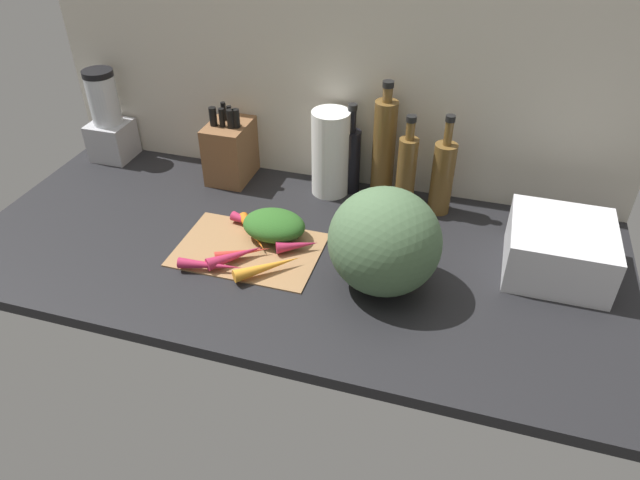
% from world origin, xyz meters
% --- Properties ---
extents(ground_plane, '(1.70, 0.80, 0.03)m').
position_xyz_m(ground_plane, '(0.00, 0.00, -0.01)').
color(ground_plane, black).
extents(wall_back, '(1.70, 0.03, 0.60)m').
position_xyz_m(wall_back, '(0.00, 0.39, 0.30)').
color(wall_back, beige).
rests_on(wall_back, ground_plane).
extents(cutting_board, '(0.37, 0.25, 0.01)m').
position_xyz_m(cutting_board, '(-0.10, -0.05, 0.00)').
color(cutting_board, '#997047').
rests_on(cutting_board, ground_plane).
extents(carrot_0, '(0.13, 0.09, 0.02)m').
position_xyz_m(carrot_0, '(-0.10, -0.09, 0.02)').
color(carrot_0, red).
rests_on(carrot_0, cutting_board).
extents(carrot_1, '(0.15, 0.14, 0.03)m').
position_xyz_m(carrot_1, '(-0.02, -0.13, 0.02)').
color(carrot_1, orange).
rests_on(carrot_1, cutting_board).
extents(carrot_2, '(0.11, 0.06, 0.03)m').
position_xyz_m(carrot_2, '(-0.14, 0.04, 0.02)').
color(carrot_2, '#B2264C').
rests_on(carrot_2, cutting_board).
extents(carrot_3, '(0.13, 0.13, 0.03)m').
position_xyz_m(carrot_3, '(-0.11, -0.11, 0.02)').
color(carrot_3, '#B2264C').
rests_on(carrot_3, cutting_board).
extents(carrot_4, '(0.11, 0.08, 0.03)m').
position_xyz_m(carrot_4, '(0.02, -0.02, 0.02)').
color(carrot_4, '#B2264C').
rests_on(carrot_4, cutting_board).
extents(carrot_5, '(0.16, 0.05, 0.03)m').
position_xyz_m(carrot_5, '(-0.16, -0.16, 0.02)').
color(carrot_5, '#B2264C').
rests_on(carrot_5, cutting_board).
extents(carrot_6, '(0.13, 0.14, 0.03)m').
position_xyz_m(carrot_6, '(-0.11, 0.00, 0.02)').
color(carrot_6, orange).
rests_on(carrot_6, cutting_board).
extents(carrot_greens_pile, '(0.17, 0.13, 0.07)m').
position_xyz_m(carrot_greens_pile, '(-0.06, 0.02, 0.04)').
color(carrot_greens_pile, '#2D6023').
rests_on(carrot_greens_pile, cutting_board).
extents(winter_squash, '(0.26, 0.25, 0.26)m').
position_xyz_m(winter_squash, '(0.25, -0.09, 0.13)').
color(winter_squash, '#4C6B47').
rests_on(winter_squash, ground_plane).
extents(knife_block, '(0.12, 0.17, 0.23)m').
position_xyz_m(knife_block, '(-0.30, 0.29, 0.09)').
color(knife_block, brown).
rests_on(knife_block, ground_plane).
extents(blender_appliance, '(0.12, 0.12, 0.29)m').
position_xyz_m(blender_appliance, '(-0.72, 0.30, 0.13)').
color(blender_appliance, '#B2B2B7').
rests_on(blender_appliance, ground_plane).
extents(paper_towel_roll, '(0.11, 0.11, 0.25)m').
position_xyz_m(paper_towel_roll, '(0.02, 0.30, 0.13)').
color(paper_towel_roll, white).
rests_on(paper_towel_roll, ground_plane).
extents(bottle_0, '(0.06, 0.06, 0.27)m').
position_xyz_m(bottle_0, '(0.07, 0.32, 0.11)').
color(bottle_0, black).
rests_on(bottle_0, ground_plane).
extents(bottle_1, '(0.07, 0.07, 0.35)m').
position_xyz_m(bottle_1, '(0.17, 0.32, 0.15)').
color(bottle_1, brown).
rests_on(bottle_1, ground_plane).
extents(bottle_2, '(0.05, 0.05, 0.28)m').
position_xyz_m(bottle_2, '(0.24, 0.27, 0.12)').
color(bottle_2, brown).
rests_on(bottle_2, ground_plane).
extents(bottle_3, '(0.06, 0.06, 0.29)m').
position_xyz_m(bottle_3, '(0.34, 0.28, 0.11)').
color(bottle_3, brown).
rests_on(bottle_3, ground_plane).
extents(dish_rack, '(0.24, 0.24, 0.13)m').
position_xyz_m(dish_rack, '(0.65, 0.09, 0.06)').
color(dish_rack, silver).
rests_on(dish_rack, ground_plane).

